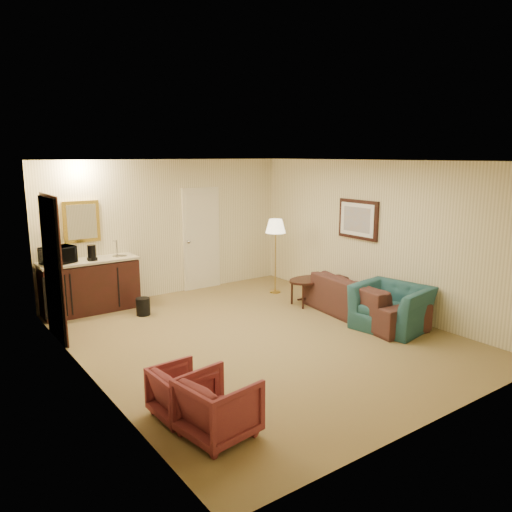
{
  "coord_description": "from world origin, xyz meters",
  "views": [
    {
      "loc": [
        -4.16,
        -5.74,
        2.69
      ],
      "look_at": [
        0.29,
        0.5,
        1.12
      ],
      "focal_mm": 35.0,
      "sensor_mm": 36.0,
      "label": 1
    }
  ],
  "objects_px": {
    "teal_armchair": "(392,300)",
    "floor_lamp": "(275,256)",
    "coffee_maker": "(92,253)",
    "microwave": "(58,253)",
    "rose_chair_near": "(182,390)",
    "coffee_table": "(309,292)",
    "sofa": "(362,292)",
    "wetbar_cabinet": "(90,286)",
    "waste_bin": "(143,307)",
    "rose_chair_far": "(218,404)"
  },
  "relations": [
    {
      "from": "teal_armchair",
      "to": "floor_lamp",
      "type": "distance_m",
      "value": 2.74
    },
    {
      "from": "teal_armchair",
      "to": "coffee_maker",
      "type": "xyz_separation_m",
      "value": [
        -3.52,
        3.52,
        0.59
      ]
    },
    {
      "from": "microwave",
      "to": "rose_chair_near",
      "type": "bearing_deg",
      "value": -104.79
    },
    {
      "from": "coffee_table",
      "to": "sofa",
      "type": "bearing_deg",
      "value": -77.83
    },
    {
      "from": "wetbar_cabinet",
      "to": "microwave",
      "type": "bearing_deg",
      "value": -177.57
    },
    {
      "from": "waste_bin",
      "to": "coffee_maker",
      "type": "relative_size",
      "value": 1.11
    },
    {
      "from": "sofa",
      "to": "rose_chair_far",
      "type": "relative_size",
      "value": 3.36
    },
    {
      "from": "floor_lamp",
      "to": "coffee_maker",
      "type": "xyz_separation_m",
      "value": [
        -3.32,
        0.81,
        0.32
      ]
    },
    {
      "from": "floor_lamp",
      "to": "microwave",
      "type": "distance_m",
      "value": 3.97
    },
    {
      "from": "sofa",
      "to": "floor_lamp",
      "type": "bearing_deg",
      "value": 13.46
    },
    {
      "from": "wetbar_cabinet",
      "to": "coffee_table",
      "type": "height_order",
      "value": "wetbar_cabinet"
    },
    {
      "from": "sofa",
      "to": "wetbar_cabinet",
      "type": "bearing_deg",
      "value": 57.16
    },
    {
      "from": "wetbar_cabinet",
      "to": "microwave",
      "type": "xyz_separation_m",
      "value": [
        -0.5,
        -0.02,
        0.63
      ]
    },
    {
      "from": "teal_armchair",
      "to": "coffee_table",
      "type": "distance_m",
      "value": 1.75
    },
    {
      "from": "teal_armchair",
      "to": "rose_chair_far",
      "type": "xyz_separation_m",
      "value": [
        -3.8,
        -1.05,
        -0.13
      ]
    },
    {
      "from": "rose_chair_far",
      "to": "waste_bin",
      "type": "distance_m",
      "value": 4.05
    },
    {
      "from": "rose_chair_far",
      "to": "floor_lamp",
      "type": "xyz_separation_m",
      "value": [
        3.6,
        3.76,
        0.4
      ]
    },
    {
      "from": "sofa",
      "to": "teal_armchair",
      "type": "distance_m",
      "value": 0.67
    },
    {
      "from": "rose_chair_near",
      "to": "coffee_table",
      "type": "bearing_deg",
      "value": -61.27
    },
    {
      "from": "rose_chair_near",
      "to": "microwave",
      "type": "relative_size",
      "value": 1.14
    },
    {
      "from": "coffee_maker",
      "to": "microwave",
      "type": "bearing_deg",
      "value": 163.54
    },
    {
      "from": "sofa",
      "to": "waste_bin",
      "type": "height_order",
      "value": "sofa"
    },
    {
      "from": "rose_chair_far",
      "to": "microwave",
      "type": "xyz_separation_m",
      "value": [
        -0.25,
        4.65,
        0.76
      ]
    },
    {
      "from": "wetbar_cabinet",
      "to": "sofa",
      "type": "relative_size",
      "value": 0.73
    },
    {
      "from": "rose_chair_near",
      "to": "sofa",
      "type": "bearing_deg",
      "value": -75.67
    },
    {
      "from": "wetbar_cabinet",
      "to": "waste_bin",
      "type": "bearing_deg",
      "value": -47.92
    },
    {
      "from": "teal_armchair",
      "to": "microwave",
      "type": "xyz_separation_m",
      "value": [
        -4.05,
        3.6,
        0.63
      ]
    },
    {
      "from": "rose_chair_far",
      "to": "rose_chair_near",
      "type": "bearing_deg",
      "value": 2.28
    },
    {
      "from": "sofa",
      "to": "microwave",
      "type": "xyz_separation_m",
      "value": [
        -4.1,
        2.93,
        0.65
      ]
    },
    {
      "from": "floor_lamp",
      "to": "coffee_table",
      "type": "bearing_deg",
      "value": -88.73
    },
    {
      "from": "rose_chair_near",
      "to": "rose_chair_far",
      "type": "xyz_separation_m",
      "value": [
        0.11,
        -0.55,
        0.04
      ]
    },
    {
      "from": "waste_bin",
      "to": "microwave",
      "type": "bearing_deg",
      "value": 148.72
    },
    {
      "from": "sofa",
      "to": "rose_chair_far",
      "type": "xyz_separation_m",
      "value": [
        -3.85,
        -1.72,
        -0.1
      ]
    },
    {
      "from": "sofa",
      "to": "microwave",
      "type": "distance_m",
      "value": 5.08
    },
    {
      "from": "waste_bin",
      "to": "rose_chair_far",
      "type": "bearing_deg",
      "value": -102.85
    },
    {
      "from": "teal_armchair",
      "to": "coffee_table",
      "type": "relative_size",
      "value": 1.29
    },
    {
      "from": "wetbar_cabinet",
      "to": "microwave",
      "type": "height_order",
      "value": "microwave"
    },
    {
      "from": "sofa",
      "to": "waste_bin",
      "type": "relative_size",
      "value": 7.6
    },
    {
      "from": "rose_chair_far",
      "to": "coffee_table",
      "type": "distance_m",
      "value": 4.56
    },
    {
      "from": "wetbar_cabinet",
      "to": "coffee_maker",
      "type": "height_order",
      "value": "coffee_maker"
    },
    {
      "from": "teal_armchair",
      "to": "wetbar_cabinet",
      "type": "bearing_deg",
      "value": -146.11
    },
    {
      "from": "wetbar_cabinet",
      "to": "microwave",
      "type": "relative_size",
      "value": 3.21
    },
    {
      "from": "wetbar_cabinet",
      "to": "rose_chair_far",
      "type": "distance_m",
      "value": 4.67
    },
    {
      "from": "microwave",
      "to": "coffee_table",
      "type": "bearing_deg",
      "value": -42.6
    },
    {
      "from": "sofa",
      "to": "rose_chair_far",
      "type": "height_order",
      "value": "sofa"
    },
    {
      "from": "rose_chair_near",
      "to": "coffee_table",
      "type": "height_order",
      "value": "rose_chair_near"
    },
    {
      "from": "sofa",
      "to": "rose_chair_near",
      "type": "height_order",
      "value": "sofa"
    },
    {
      "from": "rose_chair_far",
      "to": "coffee_table",
      "type": "xyz_separation_m",
      "value": [
        3.62,
        2.77,
        -0.1
      ]
    },
    {
      "from": "rose_chair_near",
      "to": "microwave",
      "type": "bearing_deg",
      "value": -0.12
    },
    {
      "from": "teal_armchair",
      "to": "rose_chair_near",
      "type": "height_order",
      "value": "teal_armchair"
    }
  ]
}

